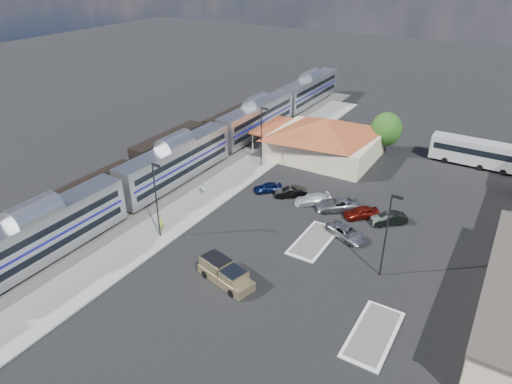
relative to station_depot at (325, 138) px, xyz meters
The scene contains 23 objects.
ground 24.63m from the station_depot, 79.24° to the right, with size 280.00×280.00×0.00m, color black.
railbed 23.14m from the station_depot, 135.78° to the right, with size 16.00×100.00×0.12m, color #4C4944.
platform 19.71m from the station_depot, 112.45° to the right, with size 5.50×92.00×0.18m, color gray.
passenger_train 22.87m from the station_depot, 125.99° to the right, with size 3.00×104.00×5.55m.
freight_cars 23.46m from the station_depot, 146.08° to the right, with size 2.80×46.00×4.00m.
station_depot is the anchor object (origin of this frame).
traffic_island_south 23.80m from the station_depot, 68.74° to the right, with size 3.30×7.50×0.21m.
traffic_island_north 37.12m from the station_depot, 59.88° to the right, with size 3.30×7.50×0.21m.
lamp_plat_s 30.74m from the station_depot, 101.94° to the right, with size 1.08×0.25×9.00m.
lamp_plat_n 10.45m from the station_depot, 128.41° to the right, with size 1.08×0.25×9.00m.
lamp_lot 29.30m from the station_depot, 55.24° to the right, with size 1.08×0.25×9.00m.
tree_depot 9.69m from the station_depot, 38.43° to the left, with size 4.71×4.71×6.63m.
pickup_truck 33.06m from the station_depot, 82.60° to the right, with size 6.31×3.59×2.06m.
suv 22.60m from the station_depot, 59.99° to the right, with size 2.23×4.85×1.35m, color #93959A.
coach_bus 21.86m from the station_depot, 22.33° to the left, with size 12.21×2.80×3.91m.
person_a 29.95m from the station_depot, 103.47° to the right, with size 0.63×0.42×1.74m, color gold.
person_b 21.43m from the station_depot, 113.50° to the right, with size 0.78×0.61×1.61m, color white.
parked_car_a 14.80m from the station_depot, 96.16° to the right, with size 1.52×3.77×1.28m, color #0D1844.
parked_car_b 14.51m from the station_depot, 83.44° to the right, with size 1.44×4.14×1.37m, color black.
parked_car_c 15.49m from the station_depot, 71.57° to the right, with size 1.84×4.52×1.31m, color white.
parked_car_d 16.49m from the station_depot, 60.51° to the right, with size 2.46×5.34×1.49m, color gray.
parked_car_e 18.51m from the station_depot, 52.25° to the right, with size 1.69×4.21×1.43m, color maroon.
parked_car_f 20.40m from the station_depot, 44.55° to the right, with size 1.48×4.25×1.40m, color black.
Camera 1 is at (20.08, -36.86, 28.21)m, focal length 32.00 mm.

